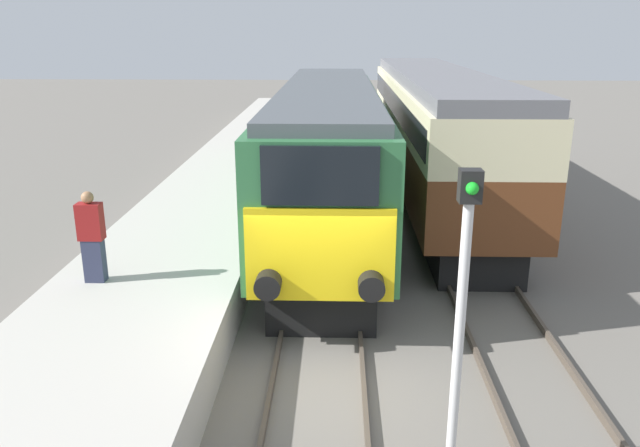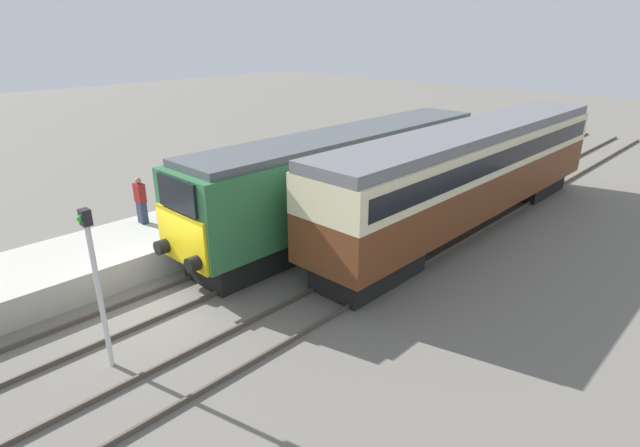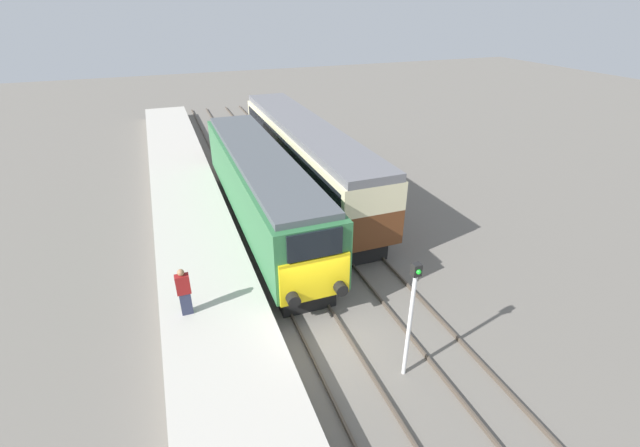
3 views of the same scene
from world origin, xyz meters
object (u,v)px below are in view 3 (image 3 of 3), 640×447
(person_on_platform, at_px, (184,292))
(locomotive, at_px, (261,187))
(passenger_carriage, at_px, (306,152))
(signal_post, at_px, (411,312))

(person_on_platform, bearing_deg, locomotive, 57.35)
(passenger_carriage, height_order, signal_post, passenger_carriage)
(locomotive, height_order, signal_post, signal_post)
(locomotive, bearing_deg, passenger_carriage, 45.35)
(person_on_platform, bearing_deg, passenger_carriage, 52.73)
(passenger_carriage, bearing_deg, signal_post, -96.93)
(locomotive, distance_m, signal_post, 10.67)
(passenger_carriage, bearing_deg, locomotive, -134.65)
(passenger_carriage, distance_m, signal_post, 14.08)
(person_on_platform, height_order, signal_post, signal_post)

